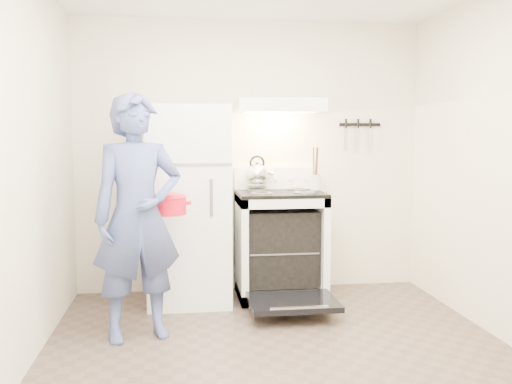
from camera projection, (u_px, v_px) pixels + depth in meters
floor at (284, 362)px, 3.66m from camera, size 3.60×3.60×0.00m
back_wall at (250, 157)px, 5.31m from camera, size 3.20×0.02×2.50m
refrigerator at (189, 205)px, 4.93m from camera, size 0.70×0.70×1.70m
stove_body at (280, 246)px, 5.10m from camera, size 0.76×0.65×0.92m
cooktop at (280, 194)px, 5.05m from camera, size 0.76×0.65×0.03m
backsplash at (275, 178)px, 5.32m from camera, size 0.76×0.07×0.20m
oven_door at (293, 302)px, 4.55m from camera, size 0.70×0.54×0.04m
oven_rack at (280, 248)px, 5.10m from camera, size 0.60×0.52×0.01m
range_hood at (279, 106)px, 5.05m from camera, size 0.76×0.50×0.12m
knife_strip at (360, 125)px, 5.41m from camera, size 0.40×0.02×0.03m
pizza_stone at (281, 246)px, 5.16m from camera, size 0.32×0.32×0.02m
tea_kettle at (257, 173)px, 5.23m from camera, size 0.26×0.21×0.31m
utensil_jar at (315, 182)px, 4.91m from camera, size 0.09×0.09×0.13m
person at (138, 217)px, 4.02m from camera, size 0.73×0.59×1.75m
dutch_oven at (168, 206)px, 4.25m from camera, size 0.35×0.28×0.23m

